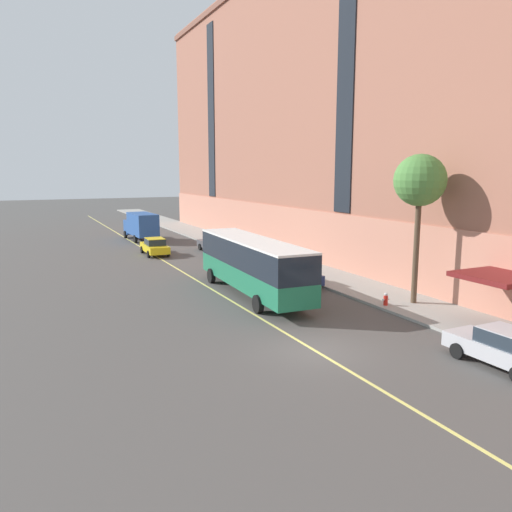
{
  "coord_description": "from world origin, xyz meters",
  "views": [
    {
      "loc": [
        -11.08,
        -17.29,
        7.57
      ],
      "look_at": [
        3.61,
        13.32,
        1.8
      ],
      "focal_mm": 35.0,
      "sensor_mm": 36.0,
      "label": 1
    }
  ],
  "objects": [
    {
      "name": "lane_centerline",
      "position": [
        0.0,
        3.0,
        0.0
      ],
      "size": [
        0.16,
        140.0,
        0.01
      ],
      "primitive_type": "cube",
      "color": "#E0D66B",
      "rests_on": "ground"
    },
    {
      "name": "parked_car_navy_4",
      "position": [
        5.49,
        11.05,
        0.78
      ],
      "size": [
        2.01,
        4.47,
        1.56
      ],
      "color": "navy",
      "rests_on": "ground"
    },
    {
      "name": "sidewalk",
      "position": [
        8.89,
        3.0,
        0.07
      ],
      "size": [
        4.32,
        160.0,
        0.15
      ],
      "primitive_type": "cube",
      "color": "#9E9B93",
      "rests_on": "ground"
    },
    {
      "name": "ground_plane",
      "position": [
        0.0,
        0.0,
        0.0
      ],
      "size": [
        260.0,
        260.0,
        0.0
      ],
      "primitive_type": "plane",
      "color": "#4C4947"
    },
    {
      "name": "city_bus",
      "position": [
        1.7,
        9.9,
        2.05
      ],
      "size": [
        3.14,
        12.61,
        3.51
      ],
      "color": "#1E704C",
      "rests_on": "ground"
    },
    {
      "name": "taxi_cab",
      "position": [
        0.12,
        27.52,
        0.78
      ],
      "size": [
        2.06,
        4.72,
        1.56
      ],
      "color": "yellow",
      "rests_on": "ground"
    },
    {
      "name": "street_tree_mid_block",
      "position": [
        9.05,
        3.79,
        6.99
      ],
      "size": [
        2.87,
        2.87,
        8.38
      ],
      "color": "brown",
      "rests_on": "sidewalk"
    },
    {
      "name": "fire_hydrant",
      "position": [
        7.23,
        4.02,
        0.49
      ],
      "size": [
        0.42,
        0.24,
        0.72
      ],
      "color": "red",
      "rests_on": "sidewalk"
    },
    {
      "name": "box_truck",
      "position": [
        1.18,
        37.56,
        1.75
      ],
      "size": [
        2.57,
        7.31,
        3.07
      ],
      "color": "#285199",
      "rests_on": "ground"
    },
    {
      "name": "parked_car_darkgray_2",
      "position": [
        5.66,
        26.79,
        0.78
      ],
      "size": [
        1.99,
        4.8,
        1.56
      ],
      "color": "#4C4C51",
      "rests_on": "ground"
    },
    {
      "name": "parked_car_silver_1",
      "position": [
        5.64,
        -4.74,
        0.78
      ],
      "size": [
        1.94,
        4.47,
        1.56
      ],
      "color": "#B7B7BC",
      "rests_on": "ground"
    }
  ]
}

